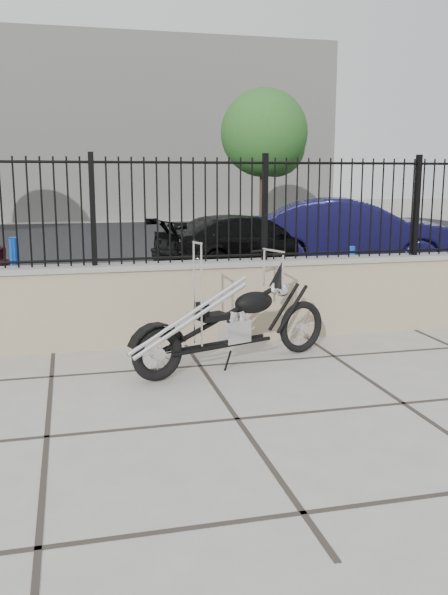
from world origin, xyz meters
TOP-DOWN VIEW (x-y plane):
  - ground_plane at (0.00, 0.00)m, footprint 90.00×90.00m
  - parking_lot at (0.00, 12.50)m, footprint 30.00×30.00m
  - retaining_wall at (0.00, 2.50)m, footprint 14.00×0.36m
  - iron_fence at (0.00, 2.50)m, footprint 14.00×0.08m
  - background_building at (0.00, 26.50)m, footprint 22.00×6.00m
  - chopper_motorcycle at (0.31, 1.42)m, footprint 2.25×1.12m
  - car_black at (2.33, 7.86)m, footprint 4.31×2.64m
  - car_blue at (4.60, 7.72)m, footprint 4.76×2.88m
  - bollard_a at (-2.02, 4.50)m, footprint 0.15×0.15m
  - bollard_b at (3.06, 4.43)m, footprint 0.13×0.13m
  - tree_right at (5.38, 16.58)m, footprint 2.99×2.99m

SIDE VIEW (x-z plane):
  - ground_plane at x=0.00m, z-range 0.00..0.00m
  - parking_lot at x=0.00m, z-range 0.00..0.00m
  - bollard_b at x=3.06m, z-range 0.00..0.86m
  - retaining_wall at x=0.00m, z-range 0.00..0.96m
  - bollard_a at x=-2.02m, z-range 0.00..1.11m
  - car_black at x=2.33m, z-range 0.00..1.17m
  - chopper_motorcycle at x=0.31m, z-range 0.00..1.35m
  - car_blue at x=4.60m, z-range 0.00..1.48m
  - iron_fence at x=0.00m, z-range 0.96..2.16m
  - tree_right at x=5.38m, z-range 1.01..6.05m
  - background_building at x=0.00m, z-range 0.00..8.00m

